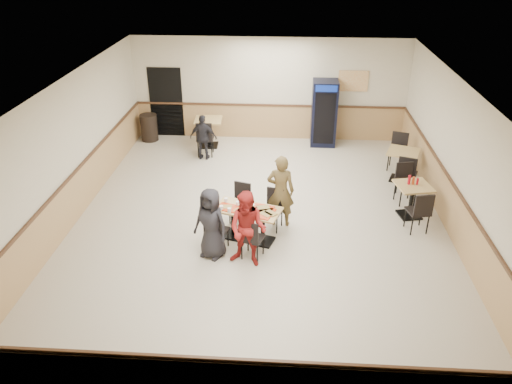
# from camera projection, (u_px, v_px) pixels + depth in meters

# --- Properties ---
(ground) EXTENTS (10.00, 10.00, 0.00)m
(ground) POSITION_uv_depth(u_px,v_px,m) (259.00, 221.00, 10.87)
(ground) COLOR beige
(ground) RESTS_ON ground
(room_shell) EXTENTS (10.00, 10.00, 10.00)m
(room_shell) POSITION_uv_depth(u_px,v_px,m) (334.00, 153.00, 12.75)
(room_shell) COLOR silver
(room_shell) RESTS_ON ground
(main_table) EXTENTS (1.45, 1.02, 0.70)m
(main_table) POSITION_uv_depth(u_px,v_px,m) (248.00, 219.00, 10.05)
(main_table) COLOR black
(main_table) RESTS_ON ground
(main_chairs) EXTENTS (1.57, 1.81, 0.89)m
(main_chairs) POSITION_uv_depth(u_px,v_px,m) (246.00, 219.00, 10.07)
(main_chairs) COLOR black
(main_chairs) RESTS_ON ground
(diner_woman_left) EXTENTS (0.83, 0.71, 1.43)m
(diner_woman_left) POSITION_uv_depth(u_px,v_px,m) (211.00, 223.00, 9.41)
(diner_woman_left) COLOR black
(diner_woman_left) RESTS_ON ground
(diner_woman_right) EXTENTS (0.86, 0.75, 1.51)m
(diner_woman_right) POSITION_uv_depth(u_px,v_px,m) (248.00, 229.00, 9.15)
(diner_woman_right) COLOR maroon
(diner_woman_right) RESTS_ON ground
(diner_man_opposite) EXTENTS (0.60, 0.42, 1.59)m
(diner_man_opposite) POSITION_uv_depth(u_px,v_px,m) (281.00, 191.00, 10.41)
(diner_man_opposite) COLOR brown
(diner_man_opposite) RESTS_ON ground
(lone_diner) EXTENTS (0.76, 0.37, 1.26)m
(lone_diner) POSITION_uv_depth(u_px,v_px,m) (203.00, 137.00, 13.56)
(lone_diner) COLOR black
(lone_diner) RESTS_ON ground
(tabletop_clutter) EXTENTS (1.25, 0.73, 0.12)m
(tabletop_clutter) POSITION_uv_depth(u_px,v_px,m) (250.00, 209.00, 9.87)
(tabletop_clutter) COLOR red
(tabletop_clutter) RESTS_ON main_table
(side_table_near) EXTENTS (0.84, 0.84, 0.76)m
(side_table_near) POSITION_uv_depth(u_px,v_px,m) (412.00, 196.00, 10.85)
(side_table_near) COLOR black
(side_table_near) RESTS_ON ground
(side_table_near_chair_south) EXTENTS (0.53, 0.53, 0.96)m
(side_table_near_chair_south) POSITION_uv_depth(u_px,v_px,m) (418.00, 210.00, 10.33)
(side_table_near_chair_south) COLOR black
(side_table_near_chair_south) RESTS_ON ground
(side_table_near_chair_north) EXTENTS (0.53, 0.53, 0.96)m
(side_table_near_chair_north) POSITION_uv_depth(u_px,v_px,m) (406.00, 184.00, 11.40)
(side_table_near_chair_north) COLOR black
(side_table_near_chair_north) RESTS_ON ground
(side_table_far) EXTENTS (0.94, 0.94, 0.79)m
(side_table_far) POSITION_uv_depth(u_px,v_px,m) (402.00, 161.00, 12.44)
(side_table_far) COLOR black
(side_table_far) RESTS_ON ground
(side_table_far_chair_south) EXTENTS (0.59, 0.59, 1.00)m
(side_table_far_chair_south) POSITION_uv_depth(u_px,v_px,m) (407.00, 173.00, 11.89)
(side_table_far_chair_south) COLOR black
(side_table_far_chair_south) RESTS_ON ground
(side_table_far_chair_north) EXTENTS (0.59, 0.59, 1.00)m
(side_table_far_chair_north) POSITION_uv_depth(u_px,v_px,m) (397.00, 152.00, 13.01)
(side_table_far_chair_north) COLOR black
(side_table_far_chair_north) RESTS_ON ground
(condiment_caddy) EXTENTS (0.23, 0.06, 0.20)m
(condiment_caddy) POSITION_uv_depth(u_px,v_px,m) (412.00, 180.00, 10.74)
(condiment_caddy) COLOR #B80D1A
(condiment_caddy) RESTS_ON side_table_near
(back_table) EXTENTS (0.81, 0.81, 0.82)m
(back_table) POSITION_uv_depth(u_px,v_px,m) (209.00, 128.00, 14.43)
(back_table) COLOR black
(back_table) RESTS_ON ground
(back_table_chair_lone) EXTENTS (0.51, 0.51, 1.04)m
(back_table_chair_lone) POSITION_uv_depth(u_px,v_px,m) (205.00, 138.00, 13.86)
(back_table_chair_lone) COLOR black
(back_table_chair_lone) RESTS_ON ground
(pepsi_cooler) EXTENTS (0.72, 0.73, 1.89)m
(pepsi_cooler) POSITION_uv_depth(u_px,v_px,m) (324.00, 113.00, 14.40)
(pepsi_cooler) COLOR black
(pepsi_cooler) RESTS_ON ground
(trash_bin) EXTENTS (0.50, 0.50, 0.80)m
(trash_bin) POSITION_uv_depth(u_px,v_px,m) (149.00, 128.00, 14.91)
(trash_bin) COLOR black
(trash_bin) RESTS_ON ground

